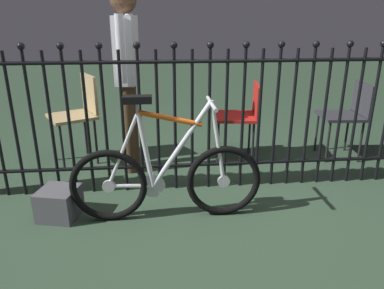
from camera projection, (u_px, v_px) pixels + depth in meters
ground_plane at (220, 219)px, 2.77m from camera, size 20.00×20.00×0.00m
iron_fence at (204, 115)px, 3.07m from camera, size 4.72×0.07×1.33m
bicycle at (167, 178)px, 2.70m from camera, size 1.42×0.40×0.95m
chair_charcoal at (349, 112)px, 3.84m from camera, size 0.46×0.46×0.80m
chair_red at (243, 113)px, 3.77m from camera, size 0.50×0.50×0.81m
chair_tan at (79, 109)px, 3.71m from camera, size 0.57×0.57×0.90m
person_visitor at (127, 66)px, 3.35m from camera, size 0.23×0.47×1.70m
display_crate at (59, 203)px, 2.78m from camera, size 0.33×0.33×0.23m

